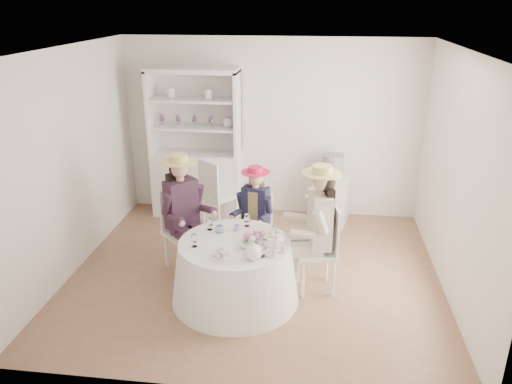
# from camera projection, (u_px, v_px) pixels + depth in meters

# --- Properties ---
(ground) EXTENTS (4.50, 4.50, 0.00)m
(ground) POSITION_uv_depth(u_px,v_px,m) (255.00, 273.00, 6.22)
(ground) COLOR brown
(ground) RESTS_ON ground
(ceiling) EXTENTS (4.50, 4.50, 0.00)m
(ceiling) POSITION_uv_depth(u_px,v_px,m) (255.00, 49.00, 5.24)
(ceiling) COLOR white
(ceiling) RESTS_ON wall_back
(wall_back) EXTENTS (4.50, 0.00, 4.50)m
(wall_back) POSITION_uv_depth(u_px,v_px,m) (272.00, 129.00, 7.58)
(wall_back) COLOR silver
(wall_back) RESTS_ON ground
(wall_front) EXTENTS (4.50, 0.00, 4.50)m
(wall_front) POSITION_uv_depth(u_px,v_px,m) (222.00, 253.00, 3.88)
(wall_front) COLOR silver
(wall_front) RESTS_ON ground
(wall_left) EXTENTS (0.00, 4.50, 4.50)m
(wall_left) POSITION_uv_depth(u_px,v_px,m) (70.00, 163.00, 6.00)
(wall_left) COLOR silver
(wall_left) RESTS_ON ground
(wall_right) EXTENTS (0.00, 4.50, 4.50)m
(wall_right) POSITION_uv_depth(u_px,v_px,m) (458.00, 179.00, 5.47)
(wall_right) COLOR silver
(wall_right) RESTS_ON ground
(tea_table) EXTENTS (1.44, 1.44, 0.71)m
(tea_table) POSITION_uv_depth(u_px,v_px,m) (235.00, 271.00, 5.58)
(tea_table) COLOR white
(tea_table) RESTS_ON ground
(hutch) EXTENTS (1.42, 0.71, 2.27)m
(hutch) POSITION_uv_depth(u_px,v_px,m) (197.00, 164.00, 7.70)
(hutch) COLOR silver
(hutch) RESTS_ON ground
(side_table) EXTENTS (0.58, 0.58, 0.76)m
(side_table) POSITION_uv_depth(u_px,v_px,m) (331.00, 199.00, 7.52)
(side_table) COLOR silver
(side_table) RESTS_ON ground
(hatbox) EXTENTS (0.33, 0.33, 0.31)m
(hatbox) POSITION_uv_depth(u_px,v_px,m) (333.00, 165.00, 7.32)
(hatbox) COLOR black
(hatbox) RESTS_ON side_table
(guest_left) EXTENTS (0.64, 0.63, 1.50)m
(guest_left) POSITION_uv_depth(u_px,v_px,m) (183.00, 207.00, 6.04)
(guest_left) COLOR silver
(guest_left) RESTS_ON ground
(guest_mid) EXTENTS (0.48, 0.51, 1.27)m
(guest_mid) POSITION_uv_depth(u_px,v_px,m) (255.00, 208.00, 6.31)
(guest_mid) COLOR silver
(guest_mid) RESTS_ON ground
(guest_right) EXTENTS (0.61, 0.57, 1.53)m
(guest_right) POSITION_uv_depth(u_px,v_px,m) (317.00, 222.00, 5.59)
(guest_right) COLOR silver
(guest_right) RESTS_ON ground
(spare_chair) EXTENTS (0.61, 0.61, 1.05)m
(spare_chair) POSITION_uv_depth(u_px,v_px,m) (215.00, 192.00, 7.25)
(spare_chair) COLOR silver
(spare_chair) RESTS_ON ground
(teacup_a) EXTENTS (0.10, 0.10, 0.08)m
(teacup_a) POSITION_uv_depth(u_px,v_px,m) (220.00, 229.00, 5.67)
(teacup_a) COLOR white
(teacup_a) RESTS_ON tea_table
(teacup_b) EXTENTS (0.08, 0.08, 0.06)m
(teacup_b) POSITION_uv_depth(u_px,v_px,m) (237.00, 228.00, 5.72)
(teacup_b) COLOR white
(teacup_b) RESTS_ON tea_table
(teacup_c) EXTENTS (0.09, 0.09, 0.06)m
(teacup_c) POSITION_uv_depth(u_px,v_px,m) (259.00, 234.00, 5.57)
(teacup_c) COLOR white
(teacup_c) RESTS_ON tea_table
(flower_bowl) EXTENTS (0.28, 0.28, 0.06)m
(flower_bowl) POSITION_uv_depth(u_px,v_px,m) (250.00, 245.00, 5.33)
(flower_bowl) COLOR white
(flower_bowl) RESTS_ON tea_table
(flower_arrangement) EXTENTS (0.18, 0.18, 0.07)m
(flower_arrangement) POSITION_uv_depth(u_px,v_px,m) (254.00, 236.00, 5.41)
(flower_arrangement) COLOR #CA659D
(flower_arrangement) RESTS_ON tea_table
(table_teapot) EXTENTS (0.25, 0.18, 0.19)m
(table_teapot) POSITION_uv_depth(u_px,v_px,m) (254.00, 252.00, 5.08)
(table_teapot) COLOR white
(table_teapot) RESTS_ON tea_table
(sandwich_plate) EXTENTS (0.26, 0.26, 0.06)m
(sandwich_plate) POSITION_uv_depth(u_px,v_px,m) (220.00, 255.00, 5.15)
(sandwich_plate) COLOR white
(sandwich_plate) RESTS_ON tea_table
(cupcake_stand) EXTENTS (0.25, 0.25, 0.24)m
(cupcake_stand) POSITION_uv_depth(u_px,v_px,m) (275.00, 245.00, 5.20)
(cupcake_stand) COLOR white
(cupcake_stand) RESTS_ON tea_table
(stemware_set) EXTENTS (0.90, 0.94, 0.15)m
(stemware_set) POSITION_uv_depth(u_px,v_px,m) (234.00, 236.00, 5.43)
(stemware_set) COLOR white
(stemware_set) RESTS_ON tea_table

